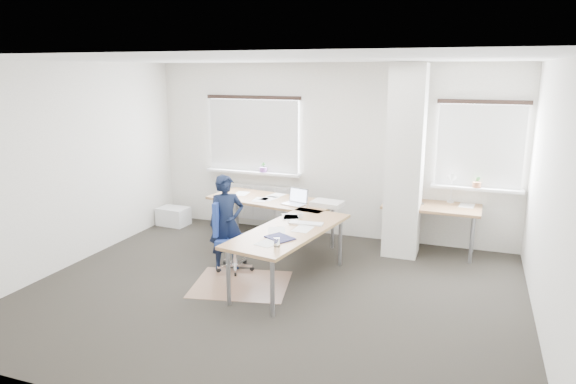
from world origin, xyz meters
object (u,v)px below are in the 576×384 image
(desk_main, at_px, (283,215))
(task_chair, at_px, (232,251))
(person, at_px, (227,223))
(desk_side, at_px, (431,208))

(desk_main, bearing_deg, task_chair, -127.08)
(desk_main, distance_m, task_chair, 0.87)
(desk_main, height_order, person, person)
(desk_side, xyz_separation_m, person, (-2.55, -1.66, -0.02))
(person, bearing_deg, task_chair, -42.77)
(desk_side, height_order, person, person)
(desk_side, bearing_deg, person, -145.16)
(desk_side, bearing_deg, desk_main, -147.37)
(desk_main, relative_size, task_chair, 3.07)
(task_chair, distance_m, person, 0.40)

